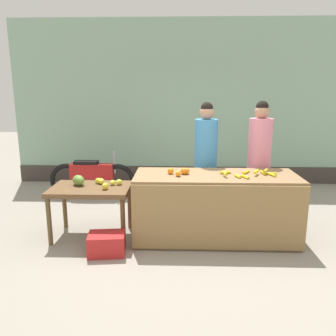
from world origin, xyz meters
TOP-DOWN VIEW (x-y plane):
  - ground_plane at (0.00, 0.00)m, footprint 24.00×24.00m
  - market_wall_back at (0.00, 2.95)m, footprint 7.15×0.23m
  - fruit_stall_counter at (0.42, -0.01)m, footprint 2.14×0.84m
  - side_table_wooden at (-1.26, 0.00)m, footprint 1.06×0.70m
  - banana_bunch_pile at (0.86, -0.03)m, footprint 0.73×0.39m
  - orange_pile at (-0.06, -0.02)m, footprint 0.29×0.21m
  - mango_papaya_pile at (-1.28, 0.08)m, footprint 0.73×0.41m
  - vendor_woman_blue_shirt at (0.33, 0.66)m, footprint 0.34×0.34m
  - vendor_woman_pink_shirt at (1.11, 0.61)m, footprint 0.34×0.34m
  - parked_motorcycle at (-1.69, 1.72)m, footprint 1.60×0.18m
  - produce_crate at (-0.96, -0.53)m, footprint 0.47×0.37m
  - produce_sack at (-0.48, 0.62)m, footprint 0.43×0.39m

SIDE VIEW (x-z plane):
  - ground_plane at x=0.00m, z-range 0.00..0.00m
  - produce_crate at x=-0.96m, z-range 0.00..0.26m
  - produce_sack at x=-0.48m, z-range 0.00..0.59m
  - parked_motorcycle at x=-1.69m, z-range -0.04..0.84m
  - fruit_stall_counter at x=0.42m, z-range 0.00..0.89m
  - side_table_wooden at x=-1.26m, z-range 0.26..0.96m
  - mango_papaya_pile at x=-1.28m, z-range 0.69..0.83m
  - vendor_woman_blue_shirt at x=0.33m, z-range 0.01..1.82m
  - banana_bunch_pile at x=0.86m, z-range 0.88..0.95m
  - vendor_woman_pink_shirt at x=1.11m, z-range 0.01..1.84m
  - orange_pile at x=-0.06m, z-range 0.88..0.97m
  - market_wall_back at x=0.00m, z-range -0.03..3.37m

